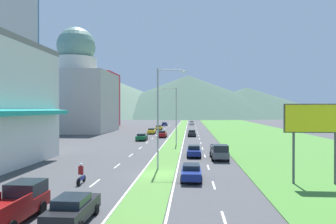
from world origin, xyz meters
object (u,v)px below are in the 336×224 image
at_px(car_3, 152,131).
at_px(motorcycle_rider, 81,175).
at_px(car_5, 191,172).
at_px(car_9, 165,124).
at_px(car_2, 194,151).
at_px(car_6, 162,134).
at_px(car_7, 159,127).
at_px(pickup_truck_0, 15,204).
at_px(pickup_truck_1, 219,152).
at_px(street_lamp_mid, 175,113).
at_px(car_4, 73,209).
at_px(car_8, 192,123).
at_px(street_lamp_near, 161,112).
at_px(car_1, 192,133).
at_px(billboard_roadside, 315,123).
at_px(car_0, 142,137).

distance_m(car_3, motorcycle_rider, 53.46).
relative_size(car_5, car_9, 1.06).
relative_size(car_2, car_6, 0.96).
distance_m(car_6, car_9, 47.79).
distance_m(car_7, pickup_truck_0, 78.22).
height_order(car_5, pickup_truck_1, pickup_truck_1).
bearing_deg(street_lamp_mid, car_4, -95.75).
height_order(car_8, pickup_truck_0, pickup_truck_0).
relative_size(street_lamp_near, car_6, 2.43).
distance_m(car_3, car_5, 52.19).
distance_m(street_lamp_near, pickup_truck_1, 10.91).
distance_m(car_2, car_4, 25.80).
bearing_deg(car_1, car_9, -167.15).
relative_size(billboard_roadside, car_0, 1.66).
xyz_separation_m(car_5, car_8, (0.40, 97.28, 0.05)).
height_order(street_lamp_near, pickup_truck_0, street_lamp_near).
bearing_deg(pickup_truck_0, pickup_truck_1, -30.98).
bearing_deg(car_9, car_8, -52.64).
xyz_separation_m(car_1, car_2, (0.13, -31.07, 0.01)).
xyz_separation_m(street_lamp_mid, car_0, (-7.10, 7.39, -5.05)).
relative_size(street_lamp_mid, car_8, 2.30).
relative_size(billboard_roadside, car_3, 1.44).
distance_m(car_0, car_6, 8.32).
bearing_deg(car_7, car_5, -171.66).
xyz_separation_m(billboard_roadside, car_4, (-17.10, -10.07, -4.45)).
relative_size(car_1, car_2, 1.11).
relative_size(car_1, pickup_truck_1, 0.87).
xyz_separation_m(car_8, pickup_truck_0, (-10.45, -108.39, 0.21)).
bearing_deg(car_8, street_lamp_near, -2.26).
xyz_separation_m(street_lamp_mid, pickup_truck_1, (6.45, -15.21, -4.81)).
height_order(car_6, car_8, car_6).
bearing_deg(pickup_truck_1, car_5, -17.20).
bearing_deg(pickup_truck_1, car_7, -166.41).
xyz_separation_m(car_3, car_4, (3.39, -62.28, 0.03)).
distance_m(car_2, pickup_truck_1, 3.87).
bearing_deg(car_4, car_7, 2.31).
height_order(car_3, car_9, car_3).
distance_m(car_1, pickup_truck_1, 33.40).
distance_m(car_4, motorcycle_rider, 9.23).
relative_size(car_2, car_7, 0.91).
xyz_separation_m(car_4, car_8, (7.08, 108.34, -0.01)).
relative_size(billboard_roadside, car_6, 1.55).
bearing_deg(car_0, pickup_truck_1, -149.05).
bearing_deg(car_5, car_6, -171.21).
bearing_deg(car_3, car_5, -168.88).
bearing_deg(car_5, car_9, -173.67).
xyz_separation_m(car_0, car_9, (0.05, 55.20, -0.02)).
height_order(car_1, motorcycle_rider, motorcycle_rider).
bearing_deg(car_2, billboard_roadside, 34.23).
bearing_deg(motorcycle_rider, car_3, 0.73).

